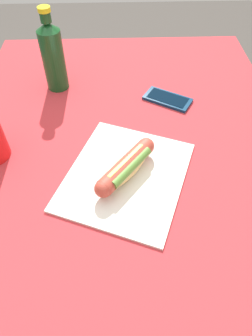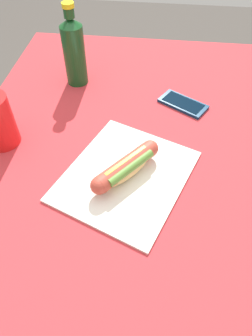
{
  "view_description": "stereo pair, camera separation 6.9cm",
  "coord_description": "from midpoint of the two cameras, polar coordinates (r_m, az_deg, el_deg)",
  "views": [
    {
      "loc": [
        0.53,
        -0.02,
        1.33
      ],
      "look_at": [
        0.07,
        -0.01,
        0.8
      ],
      "focal_mm": 32.95,
      "sensor_mm": 36.0,
      "label": 1
    },
    {
      "loc": [
        0.52,
        0.05,
        1.33
      ],
      "look_at": [
        0.07,
        -0.01,
        0.8
      ],
      "focal_mm": 32.95,
      "sensor_mm": 36.0,
      "label": 2
    }
  ],
  "objects": [
    {
      "name": "soda_bottle",
      "position": [
        0.96,
        -15.54,
        19.35
      ],
      "size": [
        0.06,
        0.06,
        0.24
      ],
      "color": "#14471E",
      "rests_on": "dining_table"
    },
    {
      "name": "paper_wrapper",
      "position": [
        0.71,
        -2.78,
        -1.58
      ],
      "size": [
        0.38,
        0.35,
        0.01
      ],
      "primitive_type": "cube",
      "rotation": [
        0.0,
        0.0,
        -0.38
      ],
      "color": "silver",
      "rests_on": "dining_table"
    },
    {
      "name": "hot_dog",
      "position": [
        0.69,
        -2.81,
        0.05
      ],
      "size": [
        0.16,
        0.14,
        0.05
      ],
      "color": "#DBB26B",
      "rests_on": "paper_wrapper"
    },
    {
      "name": "dining_table",
      "position": [
        0.87,
        -2.05,
        -3.87
      ],
      "size": [
        1.21,
        0.87,
        0.77
      ],
      "color": "brown",
      "rests_on": "ground"
    },
    {
      "name": "ground_plane",
      "position": [
        1.43,
        -1.32,
        -19.51
      ],
      "size": [
        6.0,
        6.0,
        0.0
      ],
      "primitive_type": "plane",
      "color": "#47423D",
      "rests_on": "ground"
    },
    {
      "name": "cell_phone",
      "position": [
        0.93,
        5.55,
        12.49
      ],
      "size": [
        0.13,
        0.15,
        0.01
      ],
      "color": "#0A2D4C",
      "rests_on": "dining_table"
    }
  ]
}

